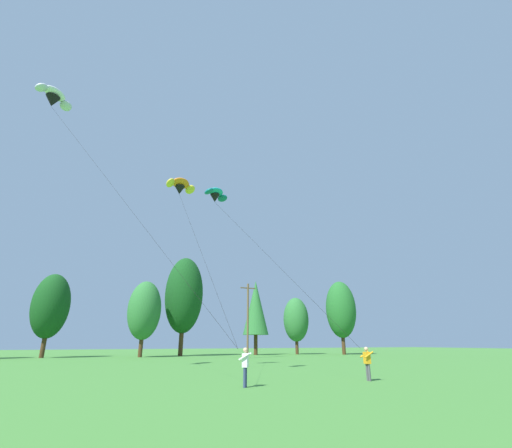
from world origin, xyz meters
The scene contains 12 objects.
treeline_tree_c centered at (-15.00, 57.33, 6.65)m, with size 4.77×4.77×10.99m.
treeline_tree_d centered at (-3.01, 54.44, 6.26)m, with size 4.59×4.59×10.35m.
treeline_tree_e centered at (2.98, 56.48, 8.98)m, with size 5.80×5.80×14.82m.
treeline_tree_f centered at (15.32, 56.52, 7.50)m, with size 4.24×4.24×11.98m.
treeline_tree_g centered at (22.86, 56.11, 5.71)m, with size 4.35×4.35×9.44m.
treeline_tree_h centered at (29.42, 51.89, 7.35)m, with size 5.08×5.08×12.14m.
utility_pole centered at (9.30, 45.77, 5.05)m, with size 2.20×0.26×9.57m.
kite_flyer_near centered at (-2.93, 17.31, 1.00)m, with size 0.75×0.76×1.69m.
kite_flyer_mid centered at (4.05, 17.18, 1.00)m, with size 0.63×0.66×1.69m.
parafoil_kite_high_orange centered at (-4.08, 29.73, 14.92)m, with size 2.95×13.13×14.08m.
parafoil_kite_mid_teal centered at (-2.32, 24.84, 12.48)m, with size 7.19×8.52×11.40m.
parafoil_kite_far_white centered at (-14.79, 29.51, 20.65)m, with size 13.05×13.54×19.80m.
Camera 1 is at (-9.56, 1.48, 1.91)m, focal length 24.52 mm.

